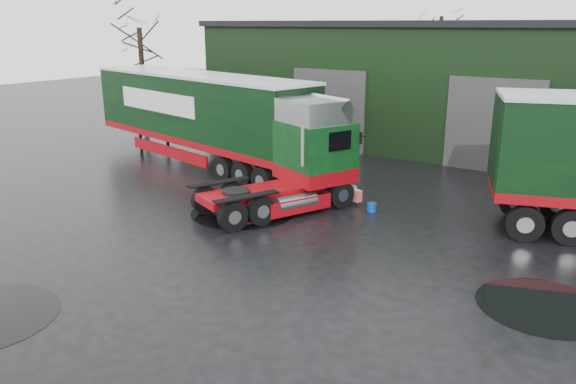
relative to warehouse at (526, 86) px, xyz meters
The scene contains 9 objects.
ground 20.35m from the warehouse, 95.71° to the right, with size 100.00×100.00×0.00m, color black.
warehouse is the anchor object (origin of this frame).
hero_tractor 16.26m from the warehouse, 107.04° to the right, with size 2.56×6.04×3.75m, color #0A3613, non-canonical shape.
trailer_left 16.49m from the warehouse, 134.06° to the right, with size 2.70×13.19×4.10m, color silver, non-canonical shape.
wash_bucket 14.19m from the warehouse, 97.95° to the right, with size 0.32×0.32×0.30m, color #0741A2.
tree_left 20.64m from the warehouse, 157.17° to the right, with size 4.40×4.40×8.50m, color black, non-canonical shape.
tree_back_a 12.90m from the warehouse, 128.66° to the left, with size 4.40×4.40×9.50m, color black, non-canonical shape.
puddle_1 18.50m from the warehouse, 76.59° to the right, with size 2.95×2.95×0.01m, color black.
puddle_4 17.42m from the warehouse, 108.88° to the right, with size 3.59×3.59×0.01m, color black.
Camera 1 is at (7.68, -10.51, 6.18)m, focal length 35.00 mm.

